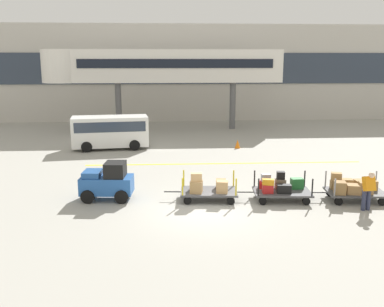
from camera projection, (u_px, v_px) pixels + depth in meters
The scene contains 11 objects.
ground_plane at pixel (202, 209), 16.89m from camera, with size 120.00×120.00×0.00m, color #9E9B91.
apron_lead_line at pixel (225, 163), 24.33m from camera, with size 15.35×0.20×0.01m, color yellow.
terminal_building at pixel (178, 73), 41.30m from camera, with size 63.98×2.51×8.87m.
jet_bridge at pixel (154, 67), 35.18m from camera, with size 19.19×3.00×6.47m.
baggage_tug at pixel (108, 182), 17.94m from camera, with size 2.19×1.38×1.58m.
baggage_cart_lead at pixel (207, 188), 17.88m from camera, with size 3.05×1.59×1.22m.
baggage_cart_middle at pixel (280, 188), 17.93m from camera, with size 3.05×1.59×1.15m.
baggage_cart_tail at pixel (353, 188), 17.83m from camera, with size 3.05×1.59×1.10m.
baggage_handler at pixel (368, 189), 16.56m from camera, with size 0.45×0.46×1.56m.
shuttle_van at pixel (110, 130), 28.17m from camera, with size 4.99×2.46×2.10m.
safety_cone_near at pixel (238, 144), 28.51m from camera, with size 0.36×0.36×0.55m, color orange.
Camera 1 is at (-1.49, -16.00, 5.67)m, focal length 40.88 mm.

